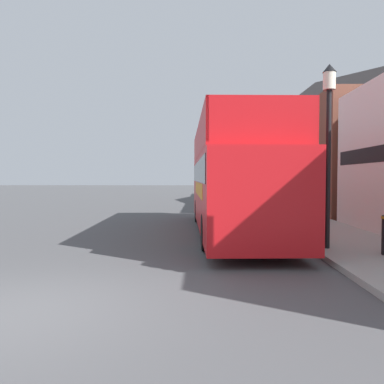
{
  "coord_description": "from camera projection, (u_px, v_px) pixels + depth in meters",
  "views": [
    {
      "loc": [
        2.74,
        -5.36,
        2.01
      ],
      "look_at": [
        2.42,
        6.58,
        1.55
      ],
      "focal_mm": 35.0,
      "sensor_mm": 36.0,
      "label": 1
    }
  ],
  "objects": [
    {
      "name": "ground_plane",
      "position": [
        163.0,
        206.0,
        26.48
      ],
      "size": [
        144.0,
        144.0,
        0.0
      ],
      "primitive_type": "plane",
      "color": "#4C4C4F"
    },
    {
      "name": "lamp_post_second",
      "position": [
        278.0,
        143.0,
        17.27
      ],
      "size": [
        0.35,
        0.35,
        5.05
      ],
      "color": "black",
      "rests_on": "sidewalk"
    },
    {
      "name": "brick_terrace_rear",
      "position": [
        314.0,
        143.0,
        29.33
      ],
      "size": [
        6.0,
        25.56,
        9.44
      ],
      "color": "brown",
      "rests_on": "ground_plane"
    },
    {
      "name": "tour_bus",
      "position": [
        233.0,
        185.0,
        13.59
      ],
      "size": [
        3.04,
        11.13,
        3.86
      ],
      "rotation": [
        0.0,
        0.0,
        0.05
      ],
      "color": "red",
      "rests_on": "ground_plane"
    },
    {
      "name": "lamp_post_nearest",
      "position": [
        329.0,
        122.0,
        9.8
      ],
      "size": [
        0.35,
        0.35,
        4.84
      ],
      "color": "black",
      "rests_on": "sidewalk"
    },
    {
      "name": "parked_car_ahead_of_bus",
      "position": [
        232.0,
        200.0,
        22.58
      ],
      "size": [
        1.99,
        4.61,
        1.39
      ],
      "rotation": [
        0.0,
        0.0,
        0.04
      ],
      "color": "#9E9EA3",
      "rests_on": "ground_plane"
    },
    {
      "name": "sidewalk",
      "position": [
        272.0,
        209.0,
        23.29
      ],
      "size": [
        2.88,
        108.0,
        0.14
      ],
      "color": "#999993",
      "rests_on": "ground_plane"
    }
  ]
}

